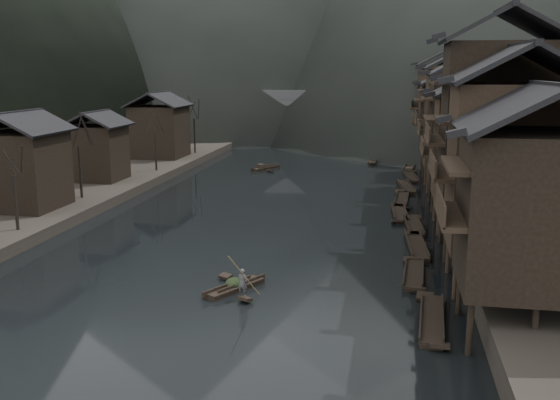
# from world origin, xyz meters

# --- Properties ---
(water) EXTENTS (300.00, 300.00, 0.00)m
(water) POSITION_xyz_m (0.00, 0.00, 0.00)
(water) COLOR black
(water) RESTS_ON ground
(left_bank) EXTENTS (40.00, 200.00, 1.20)m
(left_bank) POSITION_xyz_m (-35.00, 40.00, 0.60)
(left_bank) COLOR #2D2823
(left_bank) RESTS_ON ground
(stilt_houses) EXTENTS (9.00, 67.60, 16.84)m
(stilt_houses) POSITION_xyz_m (17.28, 19.60, 9.01)
(stilt_houses) COLOR black
(stilt_houses) RESTS_ON ground
(left_houses) EXTENTS (8.10, 53.20, 8.73)m
(left_houses) POSITION_xyz_m (-20.50, 20.12, 5.66)
(left_houses) COLOR black
(left_houses) RESTS_ON left_bank
(bare_trees) EXTENTS (3.44, 60.34, 6.89)m
(bare_trees) POSITION_xyz_m (-17.00, 17.53, 6.15)
(bare_trees) COLOR black
(bare_trees) RESTS_ON left_bank
(moored_sampans) EXTENTS (3.13, 57.36, 0.47)m
(moored_sampans) POSITION_xyz_m (12.23, 18.58, 0.20)
(moored_sampans) COLOR black
(moored_sampans) RESTS_ON water
(midriver_boats) EXTENTS (15.97, 25.86, 0.44)m
(midriver_boats) POSITION_xyz_m (3.59, 49.79, 0.20)
(midriver_boats) COLOR black
(midriver_boats) RESTS_ON water
(stone_bridge) EXTENTS (40.00, 6.00, 9.00)m
(stone_bridge) POSITION_xyz_m (-0.00, 72.00, 5.11)
(stone_bridge) COLOR #4C4C4F
(stone_bridge) RESTS_ON ground
(hero_sampan) EXTENTS (3.00, 4.36, 0.43)m
(hero_sampan) POSITION_xyz_m (1.67, -4.15, 0.20)
(hero_sampan) COLOR black
(hero_sampan) RESTS_ON water
(cargo_heap) EXTENTS (1.01, 1.32, 0.61)m
(cargo_heap) POSITION_xyz_m (1.56, -3.97, 0.73)
(cargo_heap) COLOR black
(cargo_heap) RESTS_ON hero_sampan
(boatman) EXTENTS (0.66, 0.51, 1.63)m
(boatman) POSITION_xyz_m (2.48, -5.54, 1.25)
(boatman) COLOR #535355
(boatman) RESTS_ON hero_sampan
(bamboo_pole) EXTENTS (1.39, 2.46, 3.23)m
(bamboo_pole) POSITION_xyz_m (2.68, -5.54, 3.67)
(bamboo_pole) COLOR #8C7A51
(bamboo_pole) RESTS_ON boatman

